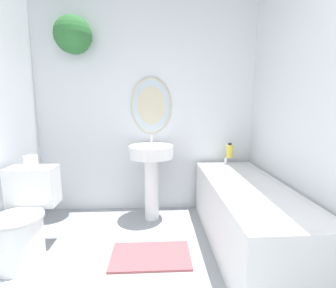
{
  "coord_description": "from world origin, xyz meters",
  "views": [
    {
      "loc": [
        0.1,
        -0.24,
        1.27
      ],
      "look_at": [
        0.19,
        1.6,
        0.95
      ],
      "focal_mm": 26.0,
      "sensor_mm": 36.0,
      "label": 1
    }
  ],
  "objects_px": {
    "pedestal_sink": "(151,166)",
    "shampoo_bottle": "(230,151)",
    "bathtub": "(247,215)",
    "toilet": "(25,220)",
    "toilet_paper_roll": "(31,161)"
  },
  "relations": [
    {
      "from": "pedestal_sink",
      "to": "shampoo_bottle",
      "type": "bearing_deg",
      "value": 8.23
    },
    {
      "from": "bathtub",
      "to": "shampoo_bottle",
      "type": "bearing_deg",
      "value": 86.95
    },
    {
      "from": "toilet",
      "to": "pedestal_sink",
      "type": "bearing_deg",
      "value": 31.71
    },
    {
      "from": "bathtub",
      "to": "shampoo_bottle",
      "type": "height_order",
      "value": "shampoo_bottle"
    },
    {
      "from": "toilet",
      "to": "bathtub",
      "type": "relative_size",
      "value": 0.45
    },
    {
      "from": "toilet",
      "to": "bathtub",
      "type": "distance_m",
      "value": 1.87
    },
    {
      "from": "toilet",
      "to": "bathtub",
      "type": "xyz_separation_m",
      "value": [
        1.87,
        0.05,
        -0.03
      ]
    },
    {
      "from": "pedestal_sink",
      "to": "toilet",
      "type": "bearing_deg",
      "value": -148.29
    },
    {
      "from": "bathtub",
      "to": "shampoo_bottle",
      "type": "distance_m",
      "value": 0.83
    },
    {
      "from": "pedestal_sink",
      "to": "bathtub",
      "type": "bearing_deg",
      "value": -34.49
    },
    {
      "from": "pedestal_sink",
      "to": "shampoo_bottle",
      "type": "relative_size",
      "value": 5.5
    },
    {
      "from": "pedestal_sink",
      "to": "bathtub",
      "type": "relative_size",
      "value": 0.57
    },
    {
      "from": "toilet",
      "to": "toilet_paper_roll",
      "type": "relative_size",
      "value": 6.55
    },
    {
      "from": "pedestal_sink",
      "to": "bathtub",
      "type": "height_order",
      "value": "pedestal_sink"
    },
    {
      "from": "pedestal_sink",
      "to": "shampoo_bottle",
      "type": "height_order",
      "value": "pedestal_sink"
    }
  ]
}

